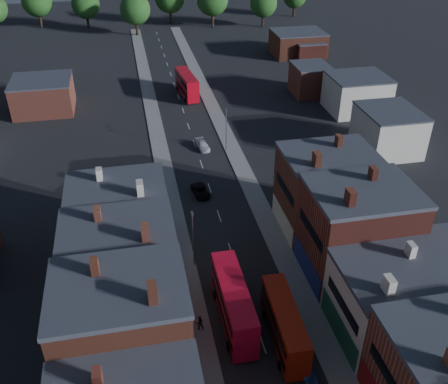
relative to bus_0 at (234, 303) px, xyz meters
name	(u,v)px	position (x,y,z in m)	size (l,w,h in m)	color
pavement_west	(168,186)	(-4.14, 30.36, -2.75)	(3.00, 200.00, 0.12)	gray
pavement_east	(246,177)	(8.86, 30.36, -2.75)	(3.00, 200.00, 0.12)	gray
lamp_post_2	(193,235)	(-2.84, 10.36, 1.90)	(0.25, 0.70, 8.12)	slate
lamp_post_3	(226,127)	(7.56, 40.36, 1.90)	(0.25, 0.70, 8.12)	slate
bus_0	(234,303)	(0.00, 0.00, 0.00)	(3.07, 12.06, 5.21)	#B90A22
bus_1	(284,324)	(4.58, -3.82, -0.28)	(3.05, 10.93, 4.68)	#9E1B09
bus_2	(187,84)	(4.43, 68.68, -0.05)	(3.94, 12.06, 5.11)	#B70815
car_1	(307,373)	(5.50, -8.58, -2.25)	(1.18, 3.38, 1.11)	#12254F
car_2	(201,191)	(0.69, 26.83, -2.15)	(2.19, 4.75, 1.32)	black
car_3	(203,145)	(3.56, 42.17, -2.15)	(1.84, 4.53, 1.31)	silver
ped_1	(199,323)	(-3.89, -0.41, -1.79)	(0.88, 0.48, 1.80)	#3D1F18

